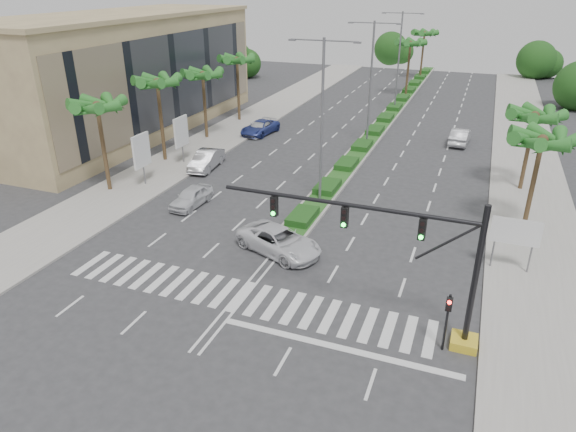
# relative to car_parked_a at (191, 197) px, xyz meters

# --- Properties ---
(ground) EXTENTS (160.00, 160.00, 0.00)m
(ground) POSITION_rel_car_parked_a_xyz_m (8.75, -9.72, -0.72)
(ground) COLOR #333335
(ground) RESTS_ON ground
(footpath_right) EXTENTS (6.00, 120.00, 0.15)m
(footpath_right) POSITION_rel_car_parked_a_xyz_m (23.95, 10.28, -0.65)
(footpath_right) COLOR gray
(footpath_right) RESTS_ON ground
(footpath_left) EXTENTS (6.00, 120.00, 0.15)m
(footpath_left) POSITION_rel_car_parked_a_xyz_m (-6.45, 10.28, -0.65)
(footpath_left) COLOR gray
(footpath_left) RESTS_ON ground
(median) EXTENTS (2.20, 75.00, 0.20)m
(median) POSITION_rel_car_parked_a_xyz_m (8.75, 35.28, -0.62)
(median) COLOR gray
(median) RESTS_ON ground
(median_grass) EXTENTS (1.80, 75.00, 0.04)m
(median_grass) POSITION_rel_car_parked_a_xyz_m (8.75, 35.28, -0.50)
(median_grass) COLOR #285A1E
(median_grass) RESTS_ON median
(building) EXTENTS (12.00, 36.00, 12.00)m
(building) POSITION_rel_car_parked_a_xyz_m (-17.25, 16.28, 5.28)
(building) COLOR tan
(building) RESTS_ON ground
(signal_gantry) EXTENTS (12.60, 1.20, 7.20)m
(signal_gantry) POSITION_rel_car_parked_a_xyz_m (18.02, -9.72, 2.74)
(signal_gantry) COLOR gold
(signal_gantry) RESTS_ON ground
(pedestrian_signal) EXTENTS (0.28, 0.36, 3.00)m
(pedestrian_signal) POSITION_rel_car_parked_a_xyz_m (19.35, -10.40, 1.32)
(pedestrian_signal) COLOR black
(pedestrian_signal) RESTS_ON ground
(direction_sign) EXTENTS (2.70, 0.11, 3.40)m
(direction_sign) POSITION_rel_car_parked_a_xyz_m (22.25, -1.73, 1.73)
(direction_sign) COLOR slate
(direction_sign) RESTS_ON ground
(billboard_near) EXTENTS (0.18, 2.10, 4.35)m
(billboard_near) POSITION_rel_car_parked_a_xyz_m (-5.75, 2.28, 2.24)
(billboard_near) COLOR slate
(billboard_near) RESTS_ON ground
(billboard_far) EXTENTS (0.18, 2.10, 4.35)m
(billboard_far) POSITION_rel_car_parked_a_xyz_m (-5.75, 8.28, 2.24)
(billboard_far) COLOR slate
(billboard_far) RESTS_ON ground
(palm_left_near) EXTENTS (4.57, 4.68, 7.55)m
(palm_left_near) POSITION_rel_car_parked_a_xyz_m (-7.75, 0.28, 5.97)
(palm_left_near) COLOR brown
(palm_left_near) RESTS_ON ground
(palm_left_mid) EXTENTS (4.57, 4.68, 7.95)m
(palm_left_mid) POSITION_rel_car_parked_a_xyz_m (-7.75, 8.28, 6.35)
(palm_left_mid) COLOR brown
(palm_left_mid) RESTS_ON ground
(palm_left_far) EXTENTS (4.57, 4.68, 7.35)m
(palm_left_far) POSITION_rel_car_parked_a_xyz_m (-7.75, 16.28, 5.77)
(palm_left_far) COLOR brown
(palm_left_far) RESTS_ON ground
(palm_left_end) EXTENTS (4.57, 4.68, 7.75)m
(palm_left_end) POSITION_rel_car_parked_a_xyz_m (-7.75, 24.28, 6.16)
(palm_left_end) COLOR brown
(palm_left_end) RESTS_ON ground
(palm_right_near) EXTENTS (4.57, 4.68, 7.05)m
(palm_right_near) POSITION_rel_car_parked_a_xyz_m (23.25, 4.28, 5.48)
(palm_right_near) COLOR brown
(palm_right_near) RESTS_ON ground
(palm_right_far) EXTENTS (4.57, 4.68, 6.75)m
(palm_right_far) POSITION_rel_car_parked_a_xyz_m (23.25, 12.28, 5.19)
(palm_right_far) COLOR brown
(palm_right_far) RESTS_ON ground
(palm_median_a) EXTENTS (4.57, 4.68, 8.05)m
(palm_median_a) POSITION_rel_car_parked_a_xyz_m (8.75, 45.28, 6.45)
(palm_median_a) COLOR brown
(palm_median_a) RESTS_ON ground
(palm_median_b) EXTENTS (4.57, 4.68, 8.05)m
(palm_median_b) POSITION_rel_car_parked_a_xyz_m (8.75, 60.28, 6.45)
(palm_median_b) COLOR brown
(palm_median_b) RESTS_ON ground
(streetlight_near) EXTENTS (5.10, 0.25, 12.00)m
(streetlight_near) POSITION_rel_car_parked_a_xyz_m (8.75, 4.28, 6.09)
(streetlight_near) COLOR slate
(streetlight_near) RESTS_ON ground
(streetlight_mid) EXTENTS (5.10, 0.25, 12.00)m
(streetlight_mid) POSITION_rel_car_parked_a_xyz_m (8.75, 20.28, 6.09)
(streetlight_mid) COLOR slate
(streetlight_mid) RESTS_ON ground
(streetlight_far) EXTENTS (5.10, 0.25, 12.00)m
(streetlight_far) POSITION_rel_car_parked_a_xyz_m (8.75, 36.28, 6.09)
(streetlight_far) COLOR slate
(streetlight_far) RESTS_ON ground
(car_parked_a) EXTENTS (1.87, 4.30, 1.44)m
(car_parked_a) POSITION_rel_car_parked_a_xyz_m (0.00, 0.00, 0.00)
(car_parked_a) COLOR silver
(car_parked_a) RESTS_ON ground
(car_parked_b) EXTENTS (2.24, 5.10, 1.63)m
(car_parked_b) POSITION_rel_car_parked_a_xyz_m (-3.05, 7.77, 0.09)
(car_parked_b) COLOR #B2B2B7
(car_parked_b) RESTS_ON ground
(car_parked_c) EXTENTS (3.12, 5.61, 1.48)m
(car_parked_c) POSITION_rel_car_parked_a_xyz_m (-3.05, 19.75, 0.02)
(car_parked_c) COLOR navy
(car_parked_c) RESTS_ON ground
(car_parked_d) EXTENTS (2.45, 5.02, 1.41)m
(car_parked_d) POSITION_rel_car_parked_a_xyz_m (-3.05, 19.63, -0.02)
(car_parked_d) COLOR silver
(car_parked_d) RESTS_ON ground
(car_crossing) EXTENTS (6.29, 4.58, 1.59)m
(car_crossing) POSITION_rel_car_parked_a_xyz_m (8.85, -4.38, 0.07)
(car_crossing) COLOR silver
(car_crossing) RESTS_ON ground
(car_right) EXTENTS (2.05, 5.06, 1.64)m
(car_right) POSITION_rel_car_parked_a_xyz_m (17.72, 23.80, 0.10)
(car_right) COLOR #BDBCC1
(car_right) RESTS_ON ground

